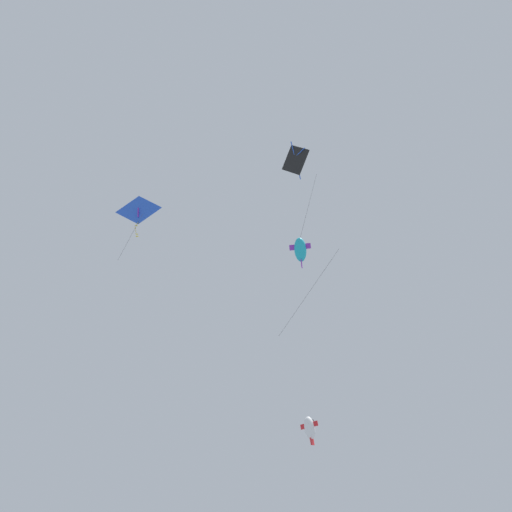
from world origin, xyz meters
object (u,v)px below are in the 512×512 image
kite_diamond_far_centre (295,160)px  kite_fish_near_left (310,428)px  kite_delta_upper_right (139,211)px  kite_fish_highest (300,250)px

kite_diamond_far_centre → kite_fish_near_left: bearing=115.0°
kite_delta_upper_right → kite_diamond_far_centre: bearing=-15.3°
kite_diamond_far_centre → kite_fish_highest: kite_diamond_far_centre is taller
kite_diamond_far_centre → kite_delta_upper_right: 11.33m
kite_fish_highest → kite_fish_near_left: (0.23, -4.40, -9.03)m
kite_diamond_far_centre → kite_fish_highest: size_ratio=1.08×
kite_fish_near_left → kite_delta_upper_right: bearing=-134.9°
kite_diamond_far_centre → kite_fish_near_left: (0.35, -6.83, -14.20)m
kite_delta_upper_right → kite_fish_highest: 11.97m
kite_diamond_far_centre → kite_fish_near_left: kite_diamond_far_centre is taller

